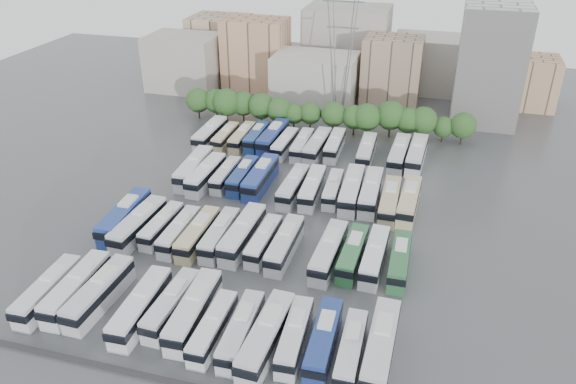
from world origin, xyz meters
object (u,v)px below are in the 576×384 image
(bus_r0_s9, at_px, (266,336))
(bus_r0_s11, at_px, (324,340))
(bus_r0_s12, at_px, (351,350))
(bus_r3_s4, at_px, (273,137))
(bus_r0_s5, at_px, (172,304))
(bus_r0_s0, at_px, (48,290))
(bus_r1_s0, at_px, (125,217))
(bus_r0_s2, at_px, (99,293))
(bus_r2_s5, at_px, (261,177))
(bus_r2_s1, at_px, (194,168))
(bus_r3_s1, at_px, (226,136))
(bus_r1_s13, at_px, (400,260))
(bus_r1_s8, at_px, (285,244))
(bus_r3_s3, at_px, (257,137))
(bus_r2_s8, at_px, (312,187))
(bus_r3_s0, at_px, (210,133))
(bus_r3_s5, at_px, (285,143))
(bus_r3_s10, at_px, (366,151))
(bus_r1_s2, at_px, (162,225))
(bus_r2_s3, at_px, (226,175))
(bus_r1_s12, at_px, (375,256))
(bus_r2_s9, at_px, (333,189))
(bus_r0_s6, at_px, (194,310))
(bus_r1_s3, at_px, (179,231))
(bus_r2_s7, at_px, (293,186))
(bus_r1_s6, at_px, (243,234))
(bus_r3_s12, at_px, (399,154))
(bus_r3_s13, at_px, (417,154))
(bus_r3_s6, at_px, (302,145))
(bus_r1_s11, at_px, (353,253))
(bus_r1_s1, at_px, (138,224))
(bus_r2_s12, at_px, (390,201))
(bus_r0_s4, at_px, (141,306))
(bus_r2_s10, at_px, (352,189))
(bus_r1_s5, at_px, (220,235))
(bus_r0_s8, at_px, (241,331))
(bus_r0_s10, at_px, (295,336))
(bus_r1_s4, at_px, (198,234))
(bus_r2_s4, at_px, (243,176))
(bus_r3_s8, at_px, (335,145))
(bus_r3_s2, at_px, (242,137))
(bus_r3_s7, at_px, (317,146))
(bus_r0_s1, at_px, (77,288))
(bus_r2_s13, at_px, (409,201))
(bus_r2_s2, at_px, (206,174))
(bus_r1_s7, at_px, (264,241))

(bus_r0_s9, distance_m, bus_r0_s11, 6.65)
(bus_r0_s12, bearing_deg, bus_r3_s4, 114.16)
(bus_r0_s5, height_order, bus_r0_s9, bus_r0_s9)
(bus_r0_s0, distance_m, bus_r1_s0, 18.90)
(bus_r0_s2, height_order, bus_r2_s5, bus_r2_s5)
(bus_r2_s1, xyz_separation_m, bus_r3_s1, (-0.16, 16.45, -0.43))
(bus_r0_s2, relative_size, bus_r1_s13, 1.10)
(bus_r1_s8, bearing_deg, bus_r3_s3, 114.97)
(bus_r2_s8, relative_size, bus_r3_s0, 0.95)
(bus_r0_s9, bearing_deg, bus_r3_s0, 121.12)
(bus_r3_s5, bearing_deg, bus_r3_s10, 3.55)
(bus_r1_s13, bearing_deg, bus_r0_s0, -157.00)
(bus_r1_s2, relative_size, bus_r2_s3, 1.01)
(bus_r1_s12, xyz_separation_m, bus_r2_s9, (-9.81, 18.55, -0.22))
(bus_r0_s6, height_order, bus_r1_s3, bus_r0_s6)
(bus_r2_s7, height_order, bus_r3_s5, bus_r2_s7)
(bus_r1_s6, distance_m, bus_r3_s12, 40.36)
(bus_r1_s6, xyz_separation_m, bus_r3_s13, (23.02, 35.86, 0.03))
(bus_r3_s6, height_order, bus_r3_s12, bus_r3_s12)
(bus_r1_s0, xyz_separation_m, bus_r1_s13, (42.91, 0.27, -0.29))
(bus_r0_s0, distance_m, bus_r0_s11, 36.27)
(bus_r1_s11, relative_size, bus_r3_s3, 1.03)
(bus_r0_s12, distance_m, bus_r1_s1, 40.07)
(bus_r3_s6, xyz_separation_m, bus_r3_s13, (22.76, 0.94, 0.28))
(bus_r1_s8, distance_m, bus_r2_s12, 21.59)
(bus_r0_s4, relative_size, bus_r0_s6, 0.98)
(bus_r2_s10, bearing_deg, bus_r1_s5, -133.51)
(bus_r0_s5, height_order, bus_r0_s8, bus_r0_s5)
(bus_r1_s11, relative_size, bus_r3_s6, 1.01)
(bus_r0_s10, relative_size, bus_r1_s4, 0.96)
(bus_r0_s11, relative_size, bus_r2_s4, 1.02)
(bus_r0_s5, xyz_separation_m, bus_r1_s3, (-6.46, 15.86, -0.07))
(bus_r1_s0, distance_m, bus_r3_s10, 48.34)
(bus_r3_s5, distance_m, bus_r3_s8, 10.14)
(bus_r1_s2, relative_size, bus_r2_s4, 0.93)
(bus_r1_s13, bearing_deg, bus_r3_s4, 128.07)
(bus_r1_s0, bearing_deg, bus_r3_s2, 76.92)
(bus_r3_s7, bearing_deg, bus_r1_s0, -120.70)
(bus_r0_s4, bearing_deg, bus_r0_s11, -0.56)
(bus_r0_s8, distance_m, bus_r2_s5, 39.36)
(bus_r0_s1, height_order, bus_r2_s4, bus_r0_s1)
(bus_r2_s7, height_order, bus_r2_s13, bus_r2_s13)
(bus_r1_s3, bearing_deg, bus_r2_s2, 100.44)
(bus_r3_s7, bearing_deg, bus_r3_s3, 175.70)
(bus_r2_s4, height_order, bus_r2_s13, bus_r2_s13)
(bus_r3_s7, bearing_deg, bus_r1_s1, -115.97)
(bus_r1_s6, xyz_separation_m, bus_r2_s13, (23.18, 16.97, -0.06))
(bus_r0_s2, bearing_deg, bus_r3_s2, 91.28)
(bus_r1_s7, relative_size, bus_r2_s12, 0.88)
(bus_r3_s0, height_order, bus_r3_s12, bus_r3_s12)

